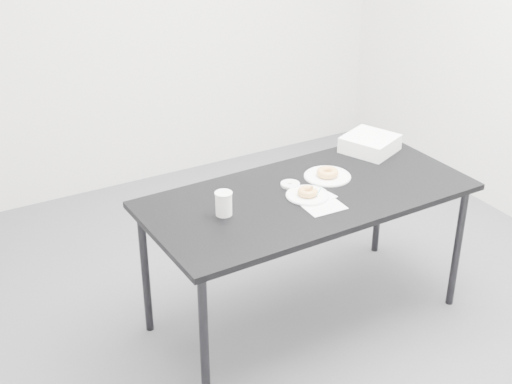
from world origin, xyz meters
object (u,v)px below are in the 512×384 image
scorecard (318,202)px  donut_far (328,173)px  pen (319,192)px  plate_near (308,195)px  plate_far (327,176)px  bakery_box (370,144)px  coffee_cup (224,203)px  table (308,203)px  donut_near (308,192)px

scorecard → donut_far: (0.20, 0.22, 0.03)m
pen → donut_far: bearing=1.5°
plate_near → plate_far: (0.21, 0.13, -0.00)m
scorecard → bakery_box: bakery_box is taller
coffee_cup → table: bearing=-1.2°
pen → donut_near: (-0.07, -0.00, 0.02)m
plate_far → coffee_cup: coffee_cup is taller
plate_near → donut_far: 0.25m
plate_near → bakery_box: 0.69m
donut_far → plate_near: bearing=-147.7°
table → plate_near: 0.07m
scorecard → donut_near: bearing=99.1°
scorecard → plate_near: bearing=99.1°
donut_far → table: bearing=-151.3°
scorecard → plate_near: size_ratio=1.12×
scorecard → plate_near: 0.08m
plate_near → donut_near: 0.02m
table → plate_near: (-0.02, -0.03, 0.06)m
donut_near → plate_far: (0.21, 0.13, -0.02)m
pen → plate_far: 0.20m
plate_far → coffee_cup: bearing=-171.9°
pen → coffee_cup: coffee_cup is taller
donut_far → bakery_box: bakery_box is taller
scorecard → bakery_box: size_ratio=0.91×
donut_far → coffee_cup: coffee_cup is taller
plate_near → plate_far: 0.25m
pen → table: bearing=104.7°
plate_near → pen: bearing=0.5°
donut_far → coffee_cup: (-0.66, -0.09, 0.03)m
scorecard → donut_far: bearing=48.5°
table → coffee_cup: bearing=177.3°
plate_far → donut_far: (0.00, 0.00, 0.02)m
plate_near → donut_far: (0.21, 0.13, 0.02)m
table → plate_near: bearing=-128.9°
scorecard → donut_near: size_ratio=2.38×
donut_near → coffee_cup: 0.45m
pen → donut_far: (0.14, 0.13, 0.02)m
scorecard → plate_far: (0.20, 0.22, 0.00)m
scorecard → coffee_cup: bearing=167.0°
donut_far → coffee_cup: size_ratio=0.98×
donut_far → plate_far: bearing=0.0°
donut_near → plate_far: size_ratio=0.42×
donut_near → coffee_cup: bearing=174.9°
table → pen: size_ratio=15.00×
plate_far → donut_far: size_ratio=2.13×
plate_near → plate_far: plate_near is taller
table → plate_far: bearing=27.2°
donut_near → donut_far: 0.25m
pen → plate_far: bearing=1.5°
plate_far → bakery_box: size_ratio=0.93×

